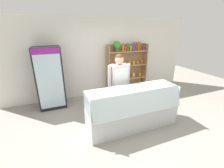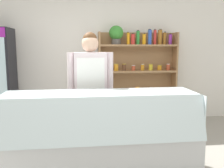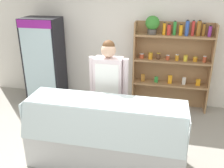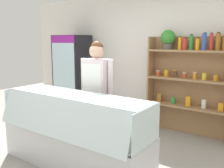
{
  "view_description": "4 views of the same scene",
  "coord_description": "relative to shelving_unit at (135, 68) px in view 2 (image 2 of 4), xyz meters",
  "views": [
    {
      "loc": [
        -1.69,
        -2.83,
        2.31
      ],
      "look_at": [
        -0.27,
        0.7,
        0.9
      ],
      "focal_mm": 24.0,
      "sensor_mm": 36.0,
      "label": 1
    },
    {
      "loc": [
        -0.24,
        -2.81,
        1.53
      ],
      "look_at": [
        0.15,
        0.37,
        1.04
      ],
      "focal_mm": 40.0,
      "sensor_mm": 36.0,
      "label": 2
    },
    {
      "loc": [
        0.71,
        -2.98,
        2.51
      ],
      "look_at": [
        -0.07,
        0.6,
        1.01
      ],
      "focal_mm": 40.0,
      "sensor_mm": 36.0,
      "label": 3
    },
    {
      "loc": [
        2.28,
        -2.39,
        1.72
      ],
      "look_at": [
        0.19,
        0.53,
        1.1
      ],
      "focal_mm": 40.0,
      "sensor_mm": 36.0,
      "label": 4
    }
  ],
  "objects": [
    {
      "name": "back_wall",
      "position": [
        -0.81,
        0.24,
        0.25
      ],
      "size": [
        6.8,
        0.1,
        2.7
      ],
      "primitive_type": "cube",
      "color": "white",
      "rests_on": "ground"
    },
    {
      "name": "shelving_unit",
      "position": [
        0.0,
        0.0,
        0.0
      ],
      "size": [
        1.54,
        0.29,
        1.92
      ],
      "color": "#9E754C",
      "rests_on": "ground"
    },
    {
      "name": "deli_display_case",
      "position": [
        -0.84,
        -2.06,
        -0.79
      ],
      "size": [
        2.22,
        0.74,
        1.01
      ],
      "color": "silver",
      "rests_on": "ground"
    },
    {
      "name": "shop_clerk",
      "position": [
        -0.93,
        -1.45,
        -0.08
      ],
      "size": [
        0.62,
        0.25,
        1.72
      ],
      "color": "#383D51",
      "rests_on": "ground"
    }
  ]
}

